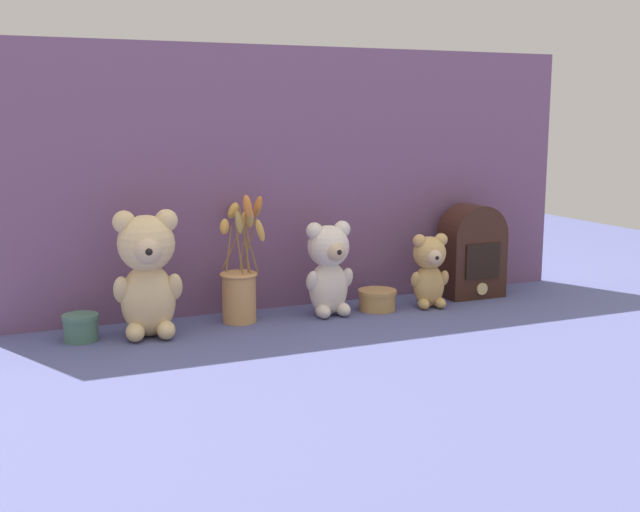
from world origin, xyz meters
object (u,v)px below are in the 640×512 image
(flower_vase, at_px, (240,283))
(decorative_tin_tall, at_px, (377,300))
(teddy_bear_large, at_px, (147,271))
(teddy_bear_medium, at_px, (329,267))
(vintage_radio, at_px, (472,250))
(teddy_bear_small, at_px, (430,269))
(decorative_tin_short, at_px, (81,327))

(flower_vase, relative_size, decorative_tin_tall, 3.17)
(flower_vase, height_order, decorative_tin_tall, flower_vase)
(decorative_tin_tall, bearing_deg, teddy_bear_large, -178.57)
(teddy_bear_medium, xyz_separation_m, vintage_radio, (0.48, 0.04, 0.01))
(teddy_bear_large, distance_m, teddy_bear_small, 0.78)
(decorative_tin_short, bearing_deg, decorative_tin_tall, -0.83)
(teddy_bear_medium, bearing_deg, decorative_tin_short, 179.14)
(teddy_bear_small, relative_size, flower_vase, 0.62)
(teddy_bear_large, bearing_deg, flower_vase, 10.61)
(decorative_tin_short, bearing_deg, teddy_bear_small, -2.34)
(teddy_bear_small, distance_m, decorative_tin_tall, 0.17)
(teddy_bear_large, height_order, decorative_tin_tall, teddy_bear_large)
(teddy_bear_small, xyz_separation_m, decorative_tin_short, (-0.94, 0.04, -0.08))
(flower_vase, height_order, decorative_tin_short, flower_vase)
(teddy_bear_medium, bearing_deg, vintage_radio, 4.76)
(vintage_radio, relative_size, decorative_tin_short, 3.19)
(teddy_bear_small, relative_size, decorative_tin_tall, 1.95)
(teddy_bear_large, height_order, teddy_bear_small, teddy_bear_large)
(teddy_bear_large, relative_size, teddy_bear_medium, 1.22)
(teddy_bear_medium, xyz_separation_m, decorative_tin_short, (-0.65, 0.01, -0.10))
(teddy_bear_small, bearing_deg, decorative_tin_short, 177.66)
(decorative_tin_short, bearing_deg, vintage_radio, 1.55)
(teddy_bear_medium, bearing_deg, teddy_bear_small, -5.57)
(teddy_bear_large, height_order, flower_vase, flower_vase)
(decorative_tin_tall, bearing_deg, teddy_bear_small, -10.23)
(vintage_radio, bearing_deg, decorative_tin_tall, -172.88)
(decorative_tin_short, bearing_deg, teddy_bear_large, -9.76)
(vintage_radio, bearing_deg, teddy_bear_large, -176.59)
(teddy_bear_small, bearing_deg, decorative_tin_tall, 169.77)
(teddy_bear_medium, relative_size, teddy_bear_small, 1.22)
(teddy_bear_small, height_order, decorative_tin_short, teddy_bear_small)
(teddy_bear_medium, distance_m, teddy_bear_small, 0.30)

